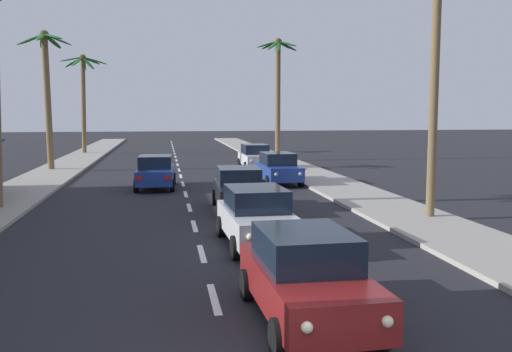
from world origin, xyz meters
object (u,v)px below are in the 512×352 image
sedan_lead_at_stop_bar (306,276)px  palm_right_farthest (278,80)px  palm_left_farthest (83,86)px  sedan_third_in_queue (257,216)px  palm_right_second (436,27)px  sedan_parked_mid_kerb (278,168)px  sedan_fifth_in_queue (239,188)px  sedan_parked_nearest_kerb (255,157)px  palm_left_third (46,79)px  sedan_oncoming_far (156,172)px

sedan_lead_at_stop_bar → palm_right_farthest: size_ratio=0.47×
palm_left_farthest → palm_right_farthest: (16.14, -9.92, 0.20)m
sedan_third_in_queue → palm_right_second: 9.45m
sedan_parked_mid_kerb → sedan_fifth_in_queue: bearing=-112.1°
sedan_parked_nearest_kerb → sedan_parked_mid_kerb: size_ratio=1.00×
sedan_parked_nearest_kerb → palm_left_third: 14.49m
sedan_lead_at_stop_bar → sedan_oncoming_far: 19.38m
sedan_fifth_in_queue → sedan_parked_mid_kerb: size_ratio=1.00×
sedan_parked_nearest_kerb → palm_right_second: 20.19m
sedan_parked_nearest_kerb → palm_right_farthest: (2.86, 6.51, 5.55)m
palm_right_farthest → sedan_oncoming_far: bearing=-121.5°
sedan_lead_at_stop_bar → palm_right_farthest: 35.52m
sedan_fifth_in_queue → palm_right_farthest: 23.83m
sedan_oncoming_far → sedan_parked_mid_kerb: bearing=6.8°
sedan_oncoming_far → palm_right_second: size_ratio=0.47×
sedan_third_in_queue → palm_right_farthest: size_ratio=0.47×
sedan_parked_mid_kerb → palm_right_second: 12.90m
sedan_third_in_queue → sedan_parked_mid_kerb: same height
sedan_oncoming_far → sedan_parked_mid_kerb: 6.53m
sedan_lead_at_stop_bar → sedan_third_in_queue: bearing=89.3°
sedan_lead_at_stop_bar → palm_right_second: 12.74m
sedan_parked_mid_kerb → palm_left_third: (-13.47, 9.00, 5.14)m
sedan_lead_at_stop_bar → sedan_third_in_queue: size_ratio=1.00×
sedan_oncoming_far → palm_left_farthest: bearing=104.9°
sedan_lead_at_stop_bar → sedan_parked_mid_kerb: 20.24m
sedan_lead_at_stop_bar → palm_left_third: palm_left_third is taller
palm_left_third → palm_right_second: (16.81, -19.97, 0.78)m
sedan_parked_mid_kerb → palm_left_third: palm_left_third is taller
sedan_third_in_queue → sedan_oncoming_far: (-3.05, 13.09, 0.00)m
palm_left_farthest → palm_right_farthest: bearing=-31.6°
sedan_oncoming_far → palm_left_farthest: size_ratio=0.50×
sedan_oncoming_far → palm_left_third: (-6.98, 9.78, 5.14)m
palm_right_second → sedan_parked_nearest_kerb: bearing=99.8°
sedan_lead_at_stop_bar → sedan_fifth_in_queue: 12.14m
sedan_parked_nearest_kerb → palm_left_farthest: size_ratio=0.49×
sedan_oncoming_far → palm_left_farthest: 26.68m
palm_left_third → palm_left_farthest: size_ratio=1.00×
sedan_fifth_in_queue → sedan_parked_mid_kerb: 8.42m
palm_right_farthest → palm_right_second: bearing=-89.0°
palm_left_third → palm_left_farthest: palm_left_farthest is taller
sedan_lead_at_stop_bar → sedan_parked_mid_kerb: same height
sedan_parked_nearest_kerb → palm_left_farthest: palm_left_farthest is taller
sedan_lead_at_stop_bar → sedan_fifth_in_queue: (0.35, 12.13, 0.00)m
sedan_lead_at_stop_bar → sedan_fifth_in_queue: same height
palm_right_second → palm_right_farthest: 25.54m
sedan_parked_mid_kerb → palm_left_third: size_ratio=0.49×
palm_left_farthest → palm_left_third: bearing=-90.9°
palm_left_farthest → sedan_oncoming_far: bearing=-75.1°
sedan_fifth_in_queue → palm_left_farthest: (-10.07, 32.28, 5.34)m
palm_left_farthest → sedan_fifth_in_queue: bearing=-72.7°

